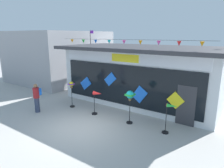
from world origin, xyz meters
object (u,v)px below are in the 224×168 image
at_px(wind_spinner_left, 97,97).
at_px(person_mid_plaza, 37,97).
at_px(wind_spinner_center_left, 130,97).
at_px(wind_spinner_far_left, 71,88).
at_px(wind_spinner_center_right, 169,114).
at_px(kite_shop_building, 143,74).

relative_size(wind_spinner_left, person_mid_plaza, 0.82).
distance_m(wind_spinner_center_left, person_mid_plaza, 5.44).
height_order(wind_spinner_far_left, wind_spinner_center_right, wind_spinner_far_left).
distance_m(kite_shop_building, wind_spinner_center_left, 3.91).
relative_size(kite_shop_building, person_mid_plaza, 6.00).
relative_size(wind_spinner_center_left, wind_spinner_center_right, 1.19).
distance_m(kite_shop_building, person_mid_plaza, 6.80).
bearing_deg(wind_spinner_center_left, kite_shop_building, 107.16).
xyz_separation_m(wind_spinner_center_left, person_mid_plaza, (-5.14, -1.71, -0.50)).
bearing_deg(kite_shop_building, wind_spinner_far_left, -128.89).
xyz_separation_m(kite_shop_building, wind_spinner_left, (-0.89, -3.80, -0.83)).
distance_m(wind_spinner_far_left, wind_spinner_center_right, 6.13).
bearing_deg(wind_spinner_left, person_mid_plaza, -152.46).
bearing_deg(wind_spinner_center_right, kite_shop_building, 130.40).
height_order(kite_shop_building, wind_spinner_center_left, kite_shop_building).
distance_m(wind_spinner_far_left, wind_spinner_left, 2.09).
height_order(wind_spinner_left, person_mid_plaza, person_mid_plaza).
height_order(wind_spinner_center_left, wind_spinner_center_right, wind_spinner_center_left).
height_order(kite_shop_building, wind_spinner_center_right, kite_shop_building).
relative_size(kite_shop_building, wind_spinner_far_left, 6.28).
bearing_deg(wind_spinner_center_left, wind_spinner_center_right, 0.26).
height_order(wind_spinner_far_left, person_mid_plaza, person_mid_plaza).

